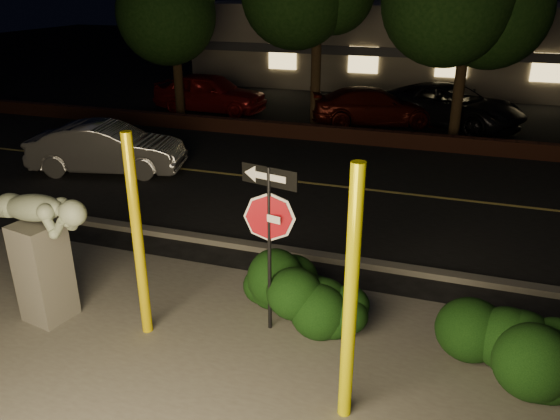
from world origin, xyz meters
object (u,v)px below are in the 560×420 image
object	(u,v)px
parked_car_darkred	(374,107)
yellow_pole_left	(138,239)
signpost	(269,218)
parked_car_dark	(450,105)
parked_car_red	(210,93)
silver_sedan	(107,148)
yellow_pole_right	(351,301)
sculpture	(40,242)

from	to	relation	value
parked_car_darkred	yellow_pole_left	bearing A→B (deg)	155.64
yellow_pole_left	signpost	distance (m)	1.91
yellow_pole_left	parked_car_dark	size ratio (longest dim) A/B	0.58
parked_car_red	parked_car_dark	xyz separation A→B (m)	(9.44, 0.69, -0.04)
parked_car_red	silver_sedan	bearing A→B (deg)	-173.31
silver_sedan	parked_car_darkred	xyz separation A→B (m)	(6.14, 7.93, -0.01)
yellow_pole_right	yellow_pole_left	bearing A→B (deg)	166.92
signpost	silver_sedan	bearing A→B (deg)	152.95
sculpture	silver_sedan	size ratio (longest dim) A/B	0.52
yellow_pole_left	silver_sedan	world-z (taller)	yellow_pole_left
yellow_pole_left	parked_car_darkred	bearing A→B (deg)	85.75
parked_car_darkred	parked_car_red	bearing A→B (deg)	69.28
yellow_pole_left	silver_sedan	size ratio (longest dim) A/B	0.75
silver_sedan	parked_car_darkred	world-z (taller)	silver_sedan
yellow_pole_left	parked_car_dark	xyz separation A→B (m)	(3.75, 15.07, -0.82)
sculpture	parked_car_darkred	size ratio (longest dim) A/B	0.46
yellow_pole_right	parked_car_dark	world-z (taller)	yellow_pole_right
yellow_pole_left	parked_car_red	distance (m)	15.49
yellow_pole_right	signpost	world-z (taller)	yellow_pole_right
yellow_pole_right	signpost	size ratio (longest dim) A/B	1.25
signpost	parked_car_darkred	size ratio (longest dim) A/B	0.56
parked_car_darkred	parked_car_dark	distance (m)	2.79
silver_sedan	parked_car_red	bearing A→B (deg)	-9.52
parked_car_red	parked_car_dark	size ratio (longest dim) A/B	0.86
silver_sedan	parked_car_darkred	distance (m)	10.03
yellow_pole_left	parked_car_dark	bearing A→B (deg)	76.02
silver_sedan	parked_car_darkred	bearing A→B (deg)	-51.68
sculpture	silver_sedan	distance (m)	7.43
yellow_pole_left	sculpture	size ratio (longest dim) A/B	1.43
yellow_pole_left	silver_sedan	bearing A→B (deg)	128.53
silver_sedan	parked_car_red	xyz separation A→B (m)	(-0.62, 8.00, 0.10)
sculpture	silver_sedan	bearing A→B (deg)	128.70
yellow_pole_right	silver_sedan	distance (m)	11.00
parked_car_red	yellow_pole_right	bearing A→B (deg)	-147.15
parked_car_dark	silver_sedan	bearing A→B (deg)	160.26
yellow_pole_right	sculpture	xyz separation A→B (m)	(-4.87, 0.59, -0.29)
sculpture	parked_car_red	distance (m)	15.12
yellow_pole_right	parked_car_dark	distance (m)	15.85
yellow_pole_left	parked_car_red	xyz separation A→B (m)	(-5.69, 14.38, -0.78)
signpost	parked_car_darkred	world-z (taller)	signpost
yellow_pole_right	parked_car_red	distance (m)	17.60
yellow_pole_left	yellow_pole_right	bearing A→B (deg)	-13.08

